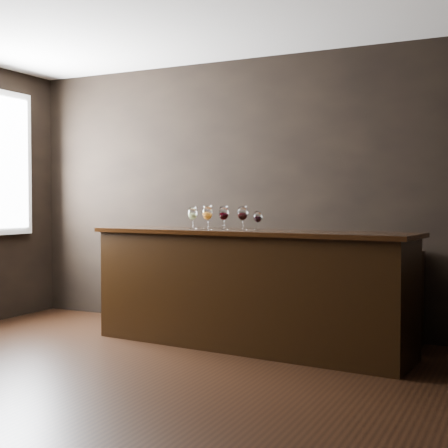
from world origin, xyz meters
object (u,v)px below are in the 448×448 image
at_px(back_bar_shelf, 292,292).
at_px(glass_white, 192,214).
at_px(bar_counter, 247,291).
at_px(glass_amber, 207,213).
at_px(glass_red_b, 243,214).
at_px(glass_red_a, 224,214).
at_px(glass_red_c, 258,217).

height_order(back_bar_shelf, glass_white, glass_white).
bearing_deg(bar_counter, glass_white, -178.01).
distance_m(back_bar_shelf, glass_amber, 1.17).
xyz_separation_m(bar_counter, glass_amber, (-0.39, -0.03, 0.70)).
bearing_deg(glass_white, glass_red_b, -1.43).
bearing_deg(glass_red_a, back_bar_shelf, 52.62).
bearing_deg(glass_red_c, glass_white, 179.86).
distance_m(bar_counter, glass_amber, 0.80).
bearing_deg(back_bar_shelf, glass_red_b, -113.68).
height_order(bar_counter, glass_red_c, glass_red_c).
distance_m(back_bar_shelf, glass_red_c, 0.96).
height_order(glass_white, glass_red_a, glass_red_a).
distance_m(back_bar_shelf, glass_white, 1.25).
bearing_deg(glass_amber, bar_counter, 4.23).
height_order(bar_counter, glass_red_a, glass_red_a).
distance_m(glass_red_a, glass_red_c, 0.34).
height_order(glass_amber, glass_red_a, glass_amber).
distance_m(bar_counter, back_bar_shelf, 0.66).
bearing_deg(bar_counter, glass_amber, -170.63).
bearing_deg(glass_red_a, bar_counter, -5.47).
distance_m(back_bar_shelf, glass_red_a, 1.08).
relative_size(bar_counter, glass_red_b, 13.81).
height_order(glass_white, glass_amber, glass_amber).
height_order(glass_amber, glass_red_c, glass_amber).
xyz_separation_m(glass_white, glass_red_c, (0.67, -0.00, -0.02)).
bearing_deg(glass_amber, back_bar_shelf, 47.42).
relative_size(glass_white, glass_amber, 0.93).
height_order(bar_counter, glass_white, glass_white).
bearing_deg(glass_red_a, glass_white, 178.59).
relative_size(back_bar_shelf, glass_white, 11.96).
height_order(glass_red_a, glass_red_b, same).
distance_m(bar_counter, glass_white, 0.90).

